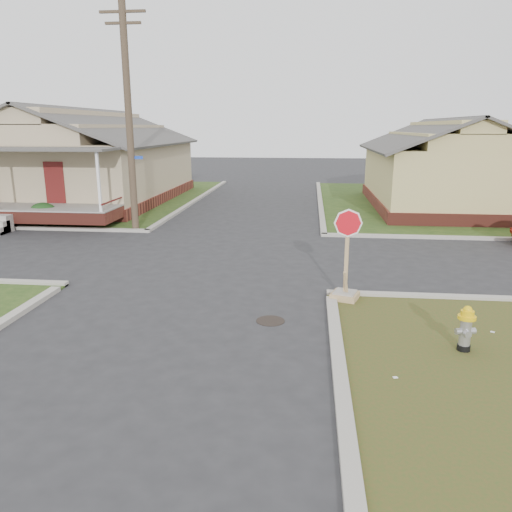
# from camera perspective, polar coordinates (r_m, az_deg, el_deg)

# --- Properties ---
(ground) EXTENTS (120.00, 120.00, 0.00)m
(ground) POSITION_cam_1_polar(r_m,az_deg,el_deg) (12.04, -8.70, -6.05)
(ground) COLOR #27272A
(ground) RESTS_ON ground
(verge_far_left) EXTENTS (19.00, 19.00, 0.05)m
(verge_far_left) POSITION_cam_1_polar(r_m,az_deg,el_deg) (33.27, -22.77, 6.22)
(verge_far_left) COLOR #253F16
(verge_far_left) RESTS_ON ground
(curbs) EXTENTS (80.00, 40.00, 0.12)m
(curbs) POSITION_cam_1_polar(r_m,az_deg,el_deg) (16.69, -4.38, -0.06)
(curbs) COLOR #A6A196
(curbs) RESTS_ON ground
(manhole) EXTENTS (0.64, 0.64, 0.01)m
(manhole) POSITION_cam_1_polar(r_m,az_deg,el_deg) (11.22, 1.66, -7.41)
(manhole) COLOR black
(manhole) RESTS_ON ground
(corner_house) EXTENTS (10.10, 15.50, 5.30)m
(corner_house) POSITION_cam_1_polar(r_m,az_deg,el_deg) (30.53, -19.35, 10.14)
(corner_house) COLOR maroon
(corner_house) RESTS_ON ground
(side_house_yellow) EXTENTS (7.60, 11.60, 4.70)m
(side_house_yellow) POSITION_cam_1_polar(r_m,az_deg,el_deg) (28.33, 20.77, 9.56)
(side_house_yellow) COLOR maroon
(side_house_yellow) RESTS_ON ground
(utility_pole) EXTENTS (1.80, 0.28, 9.00)m
(utility_pole) POSITION_cam_1_polar(r_m,az_deg,el_deg) (21.05, -14.35, 15.38)
(utility_pole) COLOR #413326
(utility_pole) RESTS_ON ground
(fire_hydrant) EXTENTS (0.34, 0.34, 0.90)m
(fire_hydrant) POSITION_cam_1_polar(r_m,az_deg,el_deg) (10.33, 22.86, -7.39)
(fire_hydrant) COLOR black
(fire_hydrant) RESTS_ON ground
(stop_sign) EXTENTS (0.64, 0.63, 2.27)m
(stop_sign) POSITION_cam_1_polar(r_m,az_deg,el_deg) (12.50, 10.19, -2.72)
(stop_sign) COLOR tan
(stop_sign) RESTS_ON ground
(hedge_right) EXTENTS (1.35, 1.10, 1.03)m
(hedge_right) POSITION_cam_1_polar(r_m,az_deg,el_deg) (23.48, -23.12, 4.48)
(hedge_right) COLOR #153B15
(hedge_right) RESTS_ON verge_far_left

